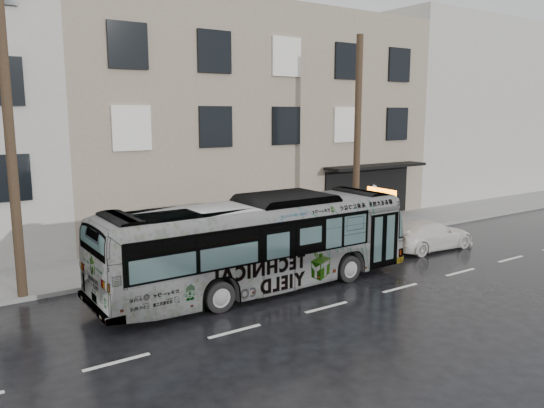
{
  "coord_description": "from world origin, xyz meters",
  "views": [
    {
      "loc": [
        -9.89,
        -14.22,
        5.79
      ],
      "look_at": [
        1.38,
        2.5,
        2.33
      ],
      "focal_mm": 35.0,
      "sensor_mm": 36.0,
      "label": 1
    }
  ],
  "objects_px": {
    "white_sedan": "(429,235)",
    "sign_post": "(373,210)",
    "utility_pole_rear": "(11,152)",
    "utility_pole_front": "(357,139)",
    "bus": "(259,244)"
  },
  "relations": [
    {
      "from": "utility_pole_rear",
      "to": "white_sedan",
      "type": "relative_size",
      "value": 2.08
    },
    {
      "from": "bus",
      "to": "white_sedan",
      "type": "height_order",
      "value": "bus"
    },
    {
      "from": "utility_pole_rear",
      "to": "utility_pole_front",
      "type": "bearing_deg",
      "value": 0.0
    },
    {
      "from": "utility_pole_front",
      "to": "white_sedan",
      "type": "distance_m",
      "value": 5.2
    },
    {
      "from": "sign_post",
      "to": "white_sedan",
      "type": "distance_m",
      "value": 3.0
    },
    {
      "from": "utility_pole_rear",
      "to": "white_sedan",
      "type": "distance_m",
      "value": 16.39
    },
    {
      "from": "sign_post",
      "to": "white_sedan",
      "type": "bearing_deg",
      "value": -79.54
    },
    {
      "from": "utility_pole_front",
      "to": "utility_pole_rear",
      "type": "bearing_deg",
      "value": 180.0
    },
    {
      "from": "utility_pole_front",
      "to": "utility_pole_rear",
      "type": "xyz_separation_m",
      "value": [
        -14.0,
        0.0,
        0.0
      ]
    },
    {
      "from": "utility_pole_rear",
      "to": "white_sedan",
      "type": "bearing_deg",
      "value": -10.39
    },
    {
      "from": "sign_post",
      "to": "bus",
      "type": "bearing_deg",
      "value": -159.07
    },
    {
      "from": "white_sedan",
      "to": "sign_post",
      "type": "bearing_deg",
      "value": 12.97
    },
    {
      "from": "utility_pole_front",
      "to": "bus",
      "type": "relative_size",
      "value": 0.81
    },
    {
      "from": "bus",
      "to": "sign_post",
      "type": "bearing_deg",
      "value": -69.36
    },
    {
      "from": "utility_pole_front",
      "to": "bus",
      "type": "bearing_deg",
      "value": -156.22
    }
  ]
}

